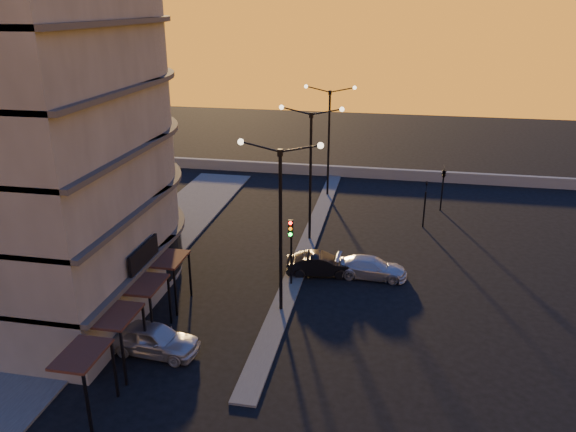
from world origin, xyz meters
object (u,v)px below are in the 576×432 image
at_px(traffic_light_main, 291,242).
at_px(car_wagon, 371,267).
at_px(car_hatchback, 153,339).
at_px(streetlamp_mid, 311,164).
at_px(car_sedan, 320,264).

distance_m(traffic_light_main, car_wagon, 5.56).
bearing_deg(traffic_light_main, car_hatchback, -123.27).
distance_m(streetlamp_mid, traffic_light_main, 7.62).
distance_m(streetlamp_mid, car_wagon, 8.41).
bearing_deg(car_wagon, car_hatchback, 137.46).
height_order(traffic_light_main, car_sedan, traffic_light_main).
height_order(traffic_light_main, car_hatchback, traffic_light_main).
height_order(car_hatchback, car_wagon, car_hatchback).
bearing_deg(car_wagon, traffic_light_main, 116.62).
xyz_separation_m(traffic_light_main, car_wagon, (4.61, 2.14, -2.25)).
bearing_deg(car_hatchback, traffic_light_main, -29.01).
distance_m(traffic_light_main, car_hatchback, 9.71).
xyz_separation_m(traffic_light_main, car_sedan, (1.50, 1.85, -2.20)).
distance_m(car_sedan, car_wagon, 3.12).
xyz_separation_m(traffic_light_main, car_hatchback, (-5.20, -7.92, -2.12)).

